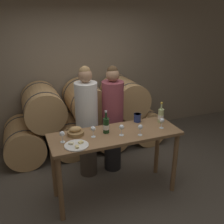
{
  "coord_description": "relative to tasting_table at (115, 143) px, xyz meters",
  "views": [
    {
      "loc": [
        -1.13,
        -2.84,
        2.45
      ],
      "look_at": [
        0.0,
        0.12,
        1.19
      ],
      "focal_mm": 42.0,
      "sensor_mm": 36.0,
      "label": 1
    }
  ],
  "objects": [
    {
      "name": "ground_plane",
      "position": [
        0.0,
        0.0,
        -0.8
      ],
      "size": [
        10.0,
        10.0,
        0.0
      ],
      "primitive_type": "plane",
      "color": "#564F44"
    },
    {
      "name": "blue_crock",
      "position": [
        0.43,
        0.23,
        0.21
      ],
      "size": [
        0.11,
        0.11,
        0.12
      ],
      "color": "navy",
      "rests_on": "tasting_table"
    },
    {
      "name": "bread_basket",
      "position": [
        -0.49,
        0.13,
        0.19
      ],
      "size": [
        0.21,
        0.21,
        0.12
      ],
      "color": "olive",
      "rests_on": "tasting_table"
    },
    {
      "name": "wine_bottle_red",
      "position": [
        -0.11,
        0.06,
        0.25
      ],
      "size": [
        0.08,
        0.08,
        0.3
      ],
      "color": "#193819",
      "rests_on": "tasting_table"
    },
    {
      "name": "tasting_table",
      "position": [
        0.0,
        0.0,
        0.0
      ],
      "size": [
        1.71,
        0.6,
        0.94
      ],
      "color": "olive",
      "rests_on": "ground_plane"
    },
    {
      "name": "wine_glass_far_left",
      "position": [
        -0.69,
        0.0,
        0.25
      ],
      "size": [
        0.06,
        0.06,
        0.14
      ],
      "color": "white",
      "rests_on": "tasting_table"
    },
    {
      "name": "stone_wall_back",
      "position": [
        0.0,
        2.02,
        0.8
      ],
      "size": [
        10.0,
        0.12,
        3.2
      ],
      "color": "gray",
      "rests_on": "ground_plane"
    },
    {
      "name": "wine_glass_right",
      "position": [
        0.27,
        -0.16,
        0.25
      ],
      "size": [
        0.06,
        0.06,
        0.14
      ],
      "color": "white",
      "rests_on": "tasting_table"
    },
    {
      "name": "cheese_plate",
      "position": [
        -0.55,
        -0.15,
        0.15
      ],
      "size": [
        0.29,
        0.29,
        0.04
      ],
      "color": "white",
      "rests_on": "tasting_table"
    },
    {
      "name": "person_right",
      "position": [
        0.2,
        0.6,
        0.07
      ],
      "size": [
        0.33,
        0.33,
        1.69
      ],
      "color": "#232326",
      "rests_on": "ground_plane"
    },
    {
      "name": "wine_glass_left",
      "position": [
        -0.3,
        0.0,
        0.25
      ],
      "size": [
        0.06,
        0.06,
        0.14
      ],
      "color": "white",
      "rests_on": "tasting_table"
    },
    {
      "name": "barrel_stack",
      "position": [
        0.0,
        1.44,
        -0.22
      ],
      "size": [
        2.9,
        0.94,
        1.26
      ],
      "color": "tan",
      "rests_on": "ground_plane"
    },
    {
      "name": "wine_glass_far_right",
      "position": [
        0.64,
        -0.08,
        0.25
      ],
      "size": [
        0.06,
        0.06,
        0.14
      ],
      "color": "white",
      "rests_on": "tasting_table"
    },
    {
      "name": "wine_glass_center",
      "position": [
        0.05,
        -0.08,
        0.25
      ],
      "size": [
        0.06,
        0.06,
        0.14
      ],
      "color": "white",
      "rests_on": "tasting_table"
    },
    {
      "name": "wine_bottle_white",
      "position": [
        0.73,
        0.1,
        0.25
      ],
      "size": [
        0.08,
        0.08,
        0.3
      ],
      "color": "#ADBC7F",
      "rests_on": "tasting_table"
    },
    {
      "name": "person_left",
      "position": [
        -0.21,
        0.6,
        0.08
      ],
      "size": [
        0.33,
        0.33,
        1.72
      ],
      "color": "#4C4238",
      "rests_on": "ground_plane"
    }
  ]
}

